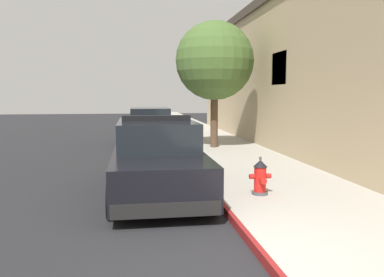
% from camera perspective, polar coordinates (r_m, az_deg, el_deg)
% --- Properties ---
extents(ground_plane, '(34.24, 60.00, 0.20)m').
position_cam_1_polar(ground_plane, '(14.73, -19.19, -2.58)').
color(ground_plane, '#232326').
extents(sidewalk_pavement, '(3.26, 60.00, 0.14)m').
position_cam_1_polar(sidewalk_pavement, '(14.82, 4.24, -1.52)').
color(sidewalk_pavement, '#ADA89E').
rests_on(sidewalk_pavement, ground).
extents(curb_painted_edge, '(0.08, 60.00, 0.14)m').
position_cam_1_polar(curb_painted_edge, '(14.54, -2.19, -1.66)').
color(curb_painted_edge, maroon).
rests_on(curb_painted_edge, ground).
extents(storefront_building, '(8.10, 26.09, 5.84)m').
position_cam_1_polar(storefront_building, '(15.49, 26.50, 8.78)').
color(storefront_building, tan).
rests_on(storefront_building, ground).
extents(police_cruiser, '(1.94, 4.84, 1.68)m').
position_cam_1_polar(police_cruiser, '(8.47, -5.18, -2.94)').
color(police_cruiser, black).
rests_on(police_cruiser, ground).
extents(parked_car_silver_ahead, '(1.94, 4.84, 1.56)m').
position_cam_1_polar(parked_car_silver_ahead, '(16.91, -6.24, 1.74)').
color(parked_car_silver_ahead, black).
rests_on(parked_car_silver_ahead, ground).
extents(fire_hydrant, '(0.44, 0.40, 0.76)m').
position_cam_1_polar(fire_hydrant, '(7.86, 10.02, -5.64)').
color(fire_hydrant, '#4C4C51').
rests_on(fire_hydrant, sidewalk_pavement).
extents(street_tree, '(2.92, 2.92, 4.71)m').
position_cam_1_polar(street_tree, '(14.72, 3.34, 11.32)').
color(street_tree, brown).
rests_on(street_tree, sidewalk_pavement).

